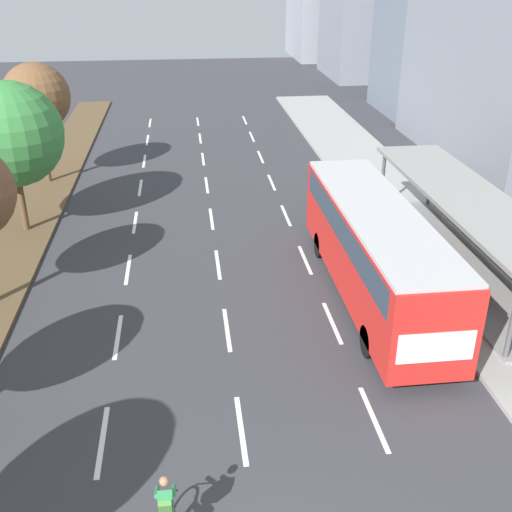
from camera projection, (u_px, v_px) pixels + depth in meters
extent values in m
cube|color=brown|center=(29.00, 222.00, 27.94)|extent=(2.60, 52.00, 0.12)
cube|color=#9E9E99|center=(401.00, 205.00, 29.81)|extent=(4.50, 52.00, 0.15)
cube|color=white|center=(102.00, 441.00, 15.34)|extent=(0.14, 2.58, 0.01)
cube|color=white|center=(118.00, 336.00, 19.57)|extent=(0.14, 2.58, 0.01)
cube|color=white|center=(128.00, 269.00, 23.81)|extent=(0.14, 2.58, 0.01)
cube|color=white|center=(135.00, 222.00, 28.04)|extent=(0.14, 2.58, 0.01)
cube|color=white|center=(140.00, 188.00, 32.28)|extent=(0.14, 2.58, 0.01)
cube|color=white|center=(144.00, 161.00, 36.51)|extent=(0.14, 2.58, 0.01)
cube|color=white|center=(147.00, 140.00, 40.75)|extent=(0.14, 2.58, 0.01)
cube|color=white|center=(150.00, 123.00, 44.99)|extent=(0.14, 2.58, 0.01)
cube|color=white|center=(241.00, 429.00, 15.71)|extent=(0.14, 2.58, 0.01)
cube|color=white|center=(227.00, 329.00, 19.95)|extent=(0.14, 2.58, 0.01)
cube|color=white|center=(218.00, 264.00, 24.18)|extent=(0.14, 2.58, 0.01)
cube|color=white|center=(211.00, 219.00, 28.42)|extent=(0.14, 2.58, 0.01)
cube|color=white|center=(207.00, 185.00, 32.65)|extent=(0.14, 2.58, 0.01)
cube|color=white|center=(203.00, 159.00, 36.89)|extent=(0.14, 2.58, 0.01)
cube|color=white|center=(200.00, 138.00, 41.12)|extent=(0.14, 2.58, 0.01)
cube|color=white|center=(198.00, 121.00, 45.36)|extent=(0.14, 2.58, 0.01)
cube|color=white|center=(374.00, 418.00, 16.08)|extent=(0.14, 2.58, 0.01)
cube|color=white|center=(332.00, 322.00, 20.32)|extent=(0.14, 2.58, 0.01)
cube|color=white|center=(305.00, 260.00, 24.55)|extent=(0.14, 2.58, 0.01)
cube|color=white|center=(286.00, 215.00, 28.79)|extent=(0.14, 2.58, 0.01)
cube|color=white|center=(272.00, 182.00, 33.03)|extent=(0.14, 2.58, 0.01)
cube|color=white|center=(261.00, 157.00, 37.26)|extent=(0.14, 2.58, 0.01)
cube|color=white|center=(252.00, 137.00, 41.50)|extent=(0.14, 2.58, 0.01)
cube|color=white|center=(245.00, 120.00, 45.73)|extent=(0.14, 2.58, 0.01)
cube|color=gray|center=(457.00, 263.00, 23.85)|extent=(2.60, 12.90, 0.10)
cylinder|color=#56565B|center=(383.00, 180.00, 28.67)|extent=(0.16, 0.16, 2.60)
cylinder|color=#56565B|center=(431.00, 178.00, 28.92)|extent=(0.16, 0.16, 2.60)
cube|color=gray|center=(493.00, 230.00, 23.39)|extent=(0.10, 12.25, 2.34)
cube|color=gray|center=(468.00, 197.00, 22.66)|extent=(2.90, 13.30, 0.16)
cube|color=red|center=(375.00, 250.00, 21.07)|extent=(2.50, 11.20, 2.80)
cube|color=#2D3D4C|center=(377.00, 227.00, 20.69)|extent=(2.54, 10.30, 0.90)
cube|color=#B7B7B7|center=(378.00, 210.00, 20.43)|extent=(2.45, 10.98, 0.12)
cube|color=#2D3D4C|center=(337.00, 186.00, 25.93)|extent=(2.25, 0.06, 1.54)
cube|color=white|center=(436.00, 347.00, 16.14)|extent=(2.12, 0.04, 0.90)
cylinder|color=black|center=(320.00, 245.00, 24.64)|extent=(0.30, 1.00, 1.00)
cylinder|color=black|center=(373.00, 242.00, 24.87)|extent=(0.30, 1.00, 1.00)
cylinder|color=black|center=(369.00, 341.00, 18.44)|extent=(0.30, 1.00, 1.00)
cylinder|color=black|center=(439.00, 336.00, 18.67)|extent=(0.30, 1.00, 1.00)
torus|color=black|center=(168.00, 508.00, 13.01)|extent=(0.06, 0.72, 0.72)
cylinder|color=black|center=(167.00, 491.00, 12.72)|extent=(0.46, 0.04, 0.04)
cube|color=#2D844C|center=(165.00, 501.00, 12.14)|extent=(0.30, 0.36, 0.59)
cube|color=#4C893D|center=(165.00, 507.00, 11.99)|extent=(0.26, 0.26, 0.42)
sphere|color=#9E7051|center=(164.00, 481.00, 12.06)|extent=(0.20, 0.20, 0.20)
cylinder|color=#2D844C|center=(157.00, 492.00, 12.29)|extent=(0.09, 0.47, 0.28)
cylinder|color=#2D844C|center=(174.00, 490.00, 12.33)|extent=(0.09, 0.47, 0.28)
cylinder|color=brown|center=(22.00, 201.00, 26.48)|extent=(0.28, 0.28, 2.61)
sphere|color=#38843D|center=(10.00, 134.00, 25.20)|extent=(4.35, 4.35, 4.35)
cylinder|color=brown|center=(45.00, 152.00, 32.20)|extent=(0.28, 0.28, 3.20)
sphere|color=brown|center=(36.00, 97.00, 30.94)|extent=(3.39, 3.39, 3.39)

